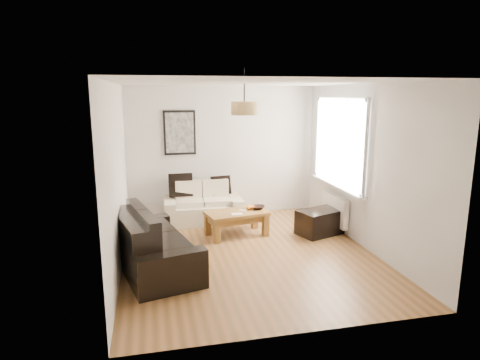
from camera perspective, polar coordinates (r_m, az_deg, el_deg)
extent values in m
plane|color=brown|center=(6.54, 1.15, -10.11)|extent=(4.50, 4.50, 0.00)
cube|color=white|center=(7.72, 13.01, -3.97)|extent=(0.10, 0.90, 0.52)
cylinder|color=tan|center=(6.36, 0.59, 9.91)|extent=(0.40, 0.40, 0.20)
cube|color=black|center=(7.46, 10.97, -5.75)|extent=(0.88, 0.71, 0.43)
cube|color=black|center=(8.06, -8.21, -0.72)|extent=(0.46, 0.15, 0.46)
cube|color=black|center=(8.16, -2.65, -0.74)|extent=(0.39, 0.17, 0.38)
imported|color=black|center=(7.36, 2.52, -3.81)|extent=(0.28, 0.28, 0.06)
sphere|color=orange|center=(7.31, 1.53, -3.82)|extent=(0.08, 0.08, 0.07)
sphere|color=orange|center=(7.37, 1.77, -3.70)|extent=(0.06, 0.06, 0.06)
sphere|color=orange|center=(7.31, 1.17, -3.81)|extent=(0.10, 0.10, 0.09)
cube|color=silver|center=(7.06, -0.42, -4.72)|extent=(0.19, 0.14, 0.01)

